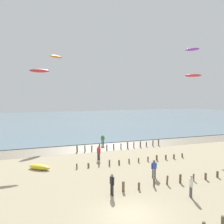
{
  "coord_description": "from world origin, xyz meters",
  "views": [
    {
      "loc": [
        -6.28,
        -13.98,
        7.93
      ],
      "look_at": [
        2.28,
        10.06,
        5.99
      ],
      "focal_mm": 38.93,
      "sensor_mm": 36.0,
      "label": 1
    }
  ],
  "objects_px": {
    "kite_aloft_2": "(39,71)",
    "kite_aloft_3": "(192,49)",
    "person_right_flank": "(99,152)",
    "kite_aloft_5": "(56,57)",
    "kite_aloft_1": "(193,76)",
    "grounded_kite": "(40,167)",
    "person_nearest_camera": "(191,186)",
    "person_trailing_behind": "(154,168)",
    "person_by_waterline": "(103,140)",
    "person_mid_beach": "(112,184)"
  },
  "relations": [
    {
      "from": "kite_aloft_2",
      "to": "kite_aloft_3",
      "type": "distance_m",
      "value": 24.97
    },
    {
      "from": "person_right_flank",
      "to": "kite_aloft_2",
      "type": "xyz_separation_m",
      "value": [
        -6.25,
        6.58,
        10.06
      ]
    },
    {
      "from": "kite_aloft_5",
      "to": "kite_aloft_1",
      "type": "bearing_deg",
      "value": -81.02
    },
    {
      "from": "kite_aloft_5",
      "to": "kite_aloft_2",
      "type": "bearing_deg",
      "value": -144.03
    },
    {
      "from": "grounded_kite",
      "to": "kite_aloft_2",
      "type": "bearing_deg",
      "value": 125.31
    },
    {
      "from": "person_nearest_camera",
      "to": "kite_aloft_5",
      "type": "distance_m",
      "value": 35.48
    },
    {
      "from": "person_trailing_behind",
      "to": "grounded_kite",
      "type": "distance_m",
      "value": 11.85
    },
    {
      "from": "kite_aloft_1",
      "to": "kite_aloft_2",
      "type": "height_order",
      "value": "kite_aloft_2"
    },
    {
      "from": "person_right_flank",
      "to": "kite_aloft_5",
      "type": "height_order",
      "value": "kite_aloft_5"
    },
    {
      "from": "kite_aloft_2",
      "to": "kite_aloft_1",
      "type": "bearing_deg",
      "value": 168.71
    },
    {
      "from": "person_by_waterline",
      "to": "person_right_flank",
      "type": "xyz_separation_m",
      "value": [
        -2.89,
        -7.57,
        0.0
      ]
    },
    {
      "from": "person_trailing_behind",
      "to": "kite_aloft_1",
      "type": "distance_m",
      "value": 18.84
    },
    {
      "from": "person_trailing_behind",
      "to": "kite_aloft_5",
      "type": "relative_size",
      "value": 0.55
    },
    {
      "from": "person_by_waterline",
      "to": "person_right_flank",
      "type": "height_order",
      "value": "same"
    },
    {
      "from": "person_trailing_behind",
      "to": "kite_aloft_3",
      "type": "xyz_separation_m",
      "value": [
        15.19,
        14.52,
        14.37
      ]
    },
    {
      "from": "kite_aloft_1",
      "to": "kite_aloft_3",
      "type": "height_order",
      "value": "kite_aloft_3"
    },
    {
      "from": "person_mid_beach",
      "to": "person_trailing_behind",
      "type": "distance_m",
      "value": 5.61
    },
    {
      "from": "person_nearest_camera",
      "to": "kite_aloft_3",
      "type": "xyz_separation_m",
      "value": [
        14.68,
        19.3,
        14.37
      ]
    },
    {
      "from": "person_trailing_behind",
      "to": "person_mid_beach",
      "type": "bearing_deg",
      "value": -154.43
    },
    {
      "from": "person_trailing_behind",
      "to": "kite_aloft_5",
      "type": "xyz_separation_m",
      "value": [
        -5.65,
        27.27,
        13.92
      ]
    },
    {
      "from": "kite_aloft_2",
      "to": "kite_aloft_5",
      "type": "distance_m",
      "value": 14.07
    },
    {
      "from": "kite_aloft_1",
      "to": "person_mid_beach",
      "type": "bearing_deg",
      "value": 85.9
    },
    {
      "from": "kite_aloft_5",
      "to": "grounded_kite",
      "type": "bearing_deg",
      "value": -139.71
    },
    {
      "from": "grounded_kite",
      "to": "kite_aloft_2",
      "type": "xyz_separation_m",
      "value": [
        0.63,
        8.01,
        10.73
      ]
    },
    {
      "from": "kite_aloft_1",
      "to": "kite_aloft_5",
      "type": "relative_size",
      "value": 0.78
    },
    {
      "from": "person_nearest_camera",
      "to": "person_trailing_behind",
      "type": "xyz_separation_m",
      "value": [
        -0.51,
        4.78,
        0.0
      ]
    },
    {
      "from": "grounded_kite",
      "to": "kite_aloft_1",
      "type": "distance_m",
      "value": 24.99
    },
    {
      "from": "kite_aloft_2",
      "to": "person_mid_beach",
      "type": "bearing_deg",
      "value": 103.26
    },
    {
      "from": "person_right_flank",
      "to": "person_trailing_behind",
      "type": "bearing_deg",
      "value": -67.67
    },
    {
      "from": "person_nearest_camera",
      "to": "person_by_waterline",
      "type": "height_order",
      "value": "same"
    },
    {
      "from": "person_right_flank",
      "to": "kite_aloft_5",
      "type": "xyz_separation_m",
      "value": [
        -2.49,
        19.58,
        13.92
      ]
    },
    {
      "from": "kite_aloft_1",
      "to": "kite_aloft_3",
      "type": "xyz_separation_m",
      "value": [
        2.87,
        4.07,
        4.68
      ]
    },
    {
      "from": "kite_aloft_2",
      "to": "kite_aloft_3",
      "type": "height_order",
      "value": "kite_aloft_3"
    },
    {
      "from": "person_mid_beach",
      "to": "person_right_flank",
      "type": "bearing_deg",
      "value": 79.32
    },
    {
      "from": "grounded_kite",
      "to": "kite_aloft_2",
      "type": "height_order",
      "value": "kite_aloft_2"
    },
    {
      "from": "person_mid_beach",
      "to": "person_right_flank",
      "type": "height_order",
      "value": "same"
    },
    {
      "from": "kite_aloft_3",
      "to": "person_mid_beach",
      "type": "bearing_deg",
      "value": -81.63
    },
    {
      "from": "person_nearest_camera",
      "to": "kite_aloft_1",
      "type": "height_order",
      "value": "kite_aloft_1"
    },
    {
      "from": "person_by_waterline",
      "to": "grounded_kite",
      "type": "relative_size",
      "value": 0.67
    },
    {
      "from": "person_mid_beach",
      "to": "person_by_waterline",
      "type": "distance_m",
      "value": 18.32
    },
    {
      "from": "person_right_flank",
      "to": "kite_aloft_3",
      "type": "distance_m",
      "value": 24.28
    },
    {
      "from": "person_right_flank",
      "to": "kite_aloft_3",
      "type": "xyz_separation_m",
      "value": [
        18.35,
        6.83,
        14.37
      ]
    },
    {
      "from": "person_mid_beach",
      "to": "person_trailing_behind",
      "type": "relative_size",
      "value": 1.0
    },
    {
      "from": "person_right_flank",
      "to": "person_trailing_behind",
      "type": "xyz_separation_m",
      "value": [
        3.16,
        -7.69,
        0.0
      ]
    },
    {
      "from": "person_by_waterline",
      "to": "kite_aloft_2",
      "type": "height_order",
      "value": "kite_aloft_2"
    },
    {
      "from": "person_nearest_camera",
      "to": "person_trailing_behind",
      "type": "distance_m",
      "value": 4.81
    },
    {
      "from": "person_nearest_camera",
      "to": "kite_aloft_2",
      "type": "relative_size",
      "value": 0.66
    },
    {
      "from": "kite_aloft_1",
      "to": "kite_aloft_3",
      "type": "distance_m",
      "value": 6.83
    },
    {
      "from": "person_mid_beach",
      "to": "person_right_flank",
      "type": "distance_m",
      "value": 10.29
    },
    {
      "from": "kite_aloft_5",
      "to": "kite_aloft_3",
      "type": "bearing_deg",
      "value": -69.38
    }
  ]
}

